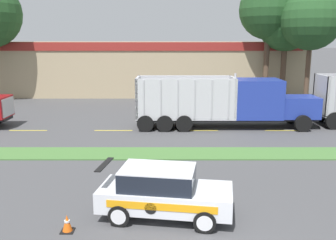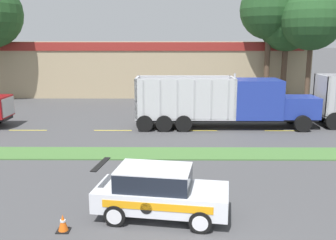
# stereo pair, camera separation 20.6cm
# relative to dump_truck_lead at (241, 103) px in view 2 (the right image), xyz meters

# --- Properties ---
(grass_verge) EXTENTS (120.00, 2.04, 0.06)m
(grass_verge) POSITION_rel_dump_truck_lead_xyz_m (-3.97, -5.94, -1.57)
(grass_verge) COLOR #477538
(grass_verge) RESTS_ON ground_plane
(centre_line_2) EXTENTS (2.40, 0.14, 0.01)m
(centre_line_2) POSITION_rel_dump_truck_lead_xyz_m (-13.60, -0.92, -1.60)
(centre_line_2) COLOR yellow
(centre_line_2) RESTS_ON ground_plane
(centre_line_3) EXTENTS (2.40, 0.14, 0.01)m
(centre_line_3) POSITION_rel_dump_truck_lead_xyz_m (-8.20, -0.92, -1.60)
(centre_line_3) COLOR yellow
(centre_line_3) RESTS_ON ground_plane
(centre_line_4) EXTENTS (2.40, 0.14, 0.01)m
(centre_line_4) POSITION_rel_dump_truck_lead_xyz_m (-2.80, -0.92, -1.60)
(centre_line_4) COLOR yellow
(centre_line_4) RESTS_ON ground_plane
(centre_line_5) EXTENTS (2.40, 0.14, 0.01)m
(centre_line_5) POSITION_rel_dump_truck_lead_xyz_m (2.60, -0.92, -1.60)
(centre_line_5) COLOR yellow
(centre_line_5) RESTS_ON ground_plane
(dump_truck_lead) EXTENTS (11.70, 2.73, 3.59)m
(dump_truck_lead) POSITION_rel_dump_truck_lead_xyz_m (0.00, 0.00, 0.00)
(dump_truck_lead) COLOR black
(dump_truck_lead) RESTS_ON ground_plane
(rally_car) EXTENTS (4.41, 2.39, 1.67)m
(rally_car) POSITION_rel_dump_truck_lead_xyz_m (-4.90, -12.73, -0.75)
(rally_car) COLOR silver
(rally_car) RESTS_ON ground_plane
(traffic_cone) EXTENTS (0.38, 0.38, 0.53)m
(traffic_cone) POSITION_rel_dump_truck_lead_xyz_m (-7.74, -13.71, -1.35)
(traffic_cone) COLOR black
(traffic_cone) RESTS_ON ground_plane
(store_building_backdrop) EXTENTS (34.93, 12.10, 5.47)m
(store_building_backdrop) POSITION_rel_dump_truck_lead_xyz_m (-8.44, 18.41, 1.13)
(store_building_backdrop) COLOR tan
(store_building_backdrop) RESTS_ON ground_plane
(tree_behind_left) EXTENTS (5.45, 5.45, 12.45)m
(tree_behind_left) POSITION_rel_dump_truck_lead_xyz_m (4.47, 11.49, 7.28)
(tree_behind_left) COLOR brown
(tree_behind_left) RESTS_ON ground_plane
(tree_behind_right) EXTENTS (5.21, 5.21, 11.25)m
(tree_behind_right) POSITION_rel_dump_truck_lead_xyz_m (7.45, 8.94, 6.24)
(tree_behind_right) COLOR brown
(tree_behind_right) RESTS_ON ground_plane
(tree_behind_far_right) EXTENTS (5.16, 5.16, 11.03)m
(tree_behind_far_right) POSITION_rel_dump_truck_lead_xyz_m (6.12, 11.58, 6.04)
(tree_behind_far_right) COLOR brown
(tree_behind_far_right) RESTS_ON ground_plane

